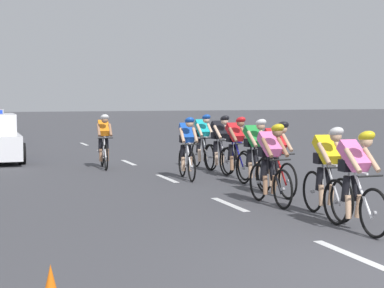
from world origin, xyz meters
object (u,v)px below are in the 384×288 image
(cyclist_lead, at_px, (355,179))
(cyclist_fifth, at_px, (255,152))
(cyclist_third, at_px, (271,163))
(cyclist_seventh, at_px, (187,147))
(cyclist_ninth, at_px, (220,143))
(cyclist_fourth, at_px, (276,157))
(cyclist_eighth, at_px, (203,141))
(cyclist_second, at_px, (328,171))
(cyclist_sixth, at_px, (236,146))
(cyclist_tenth, at_px, (104,141))

(cyclist_lead, xyz_separation_m, cyclist_fifth, (0.58, 4.81, 0.00))
(cyclist_lead, bearing_deg, cyclist_third, 93.31)
(cyclist_seventh, bearing_deg, cyclist_ninth, 38.59)
(cyclist_ninth, bearing_deg, cyclist_seventh, -141.41)
(cyclist_fourth, relative_size, cyclist_eighth, 1.00)
(cyclist_fourth, relative_size, cyclist_ninth, 1.00)
(cyclist_second, xyz_separation_m, cyclist_eighth, (0.53, 7.47, 0.00))
(cyclist_second, distance_m, cyclist_eighth, 7.49)
(cyclist_eighth, height_order, cyclist_ninth, same)
(cyclist_third, distance_m, cyclist_eighth, 6.11)
(cyclist_fifth, relative_size, cyclist_ninth, 1.00)
(cyclist_sixth, distance_m, cyclist_seventh, 1.22)
(cyclist_fifth, xyz_separation_m, cyclist_seventh, (-1.01, 1.72, 0.00))
(cyclist_second, height_order, cyclist_third, same)
(cyclist_third, height_order, cyclist_ninth, same)
(cyclist_tenth, bearing_deg, cyclist_lead, -78.90)
(cyclist_third, relative_size, cyclist_sixth, 1.00)
(cyclist_fourth, xyz_separation_m, cyclist_tenth, (-2.32, 6.03, 0.00))
(cyclist_eighth, relative_size, cyclist_tenth, 1.00)
(cyclist_second, relative_size, cyclist_fourth, 1.00)
(cyclist_lead, bearing_deg, cyclist_tenth, 101.10)
(cyclist_fourth, xyz_separation_m, cyclist_sixth, (0.34, 2.87, 0.00))
(cyclist_sixth, relative_size, cyclist_seventh, 1.00)
(cyclist_fifth, bearing_deg, cyclist_tenth, 117.52)
(cyclist_second, height_order, cyclist_fifth, same)
(cyclist_second, distance_m, cyclist_third, 1.46)
(cyclist_tenth, bearing_deg, cyclist_third, -76.16)
(cyclist_ninth, bearing_deg, cyclist_lead, -96.38)
(cyclist_third, relative_size, cyclist_eighth, 1.00)
(cyclist_second, height_order, cyclist_sixth, same)
(cyclist_second, bearing_deg, cyclist_fourth, 84.12)
(cyclist_fourth, bearing_deg, cyclist_eighth, 86.75)
(cyclist_sixth, xyz_separation_m, cyclist_tenth, (-2.66, 3.16, 0.00))
(cyclist_third, distance_m, cyclist_fifth, 2.39)
(cyclist_fifth, distance_m, cyclist_tenth, 5.31)
(cyclist_seventh, relative_size, cyclist_tenth, 1.00)
(cyclist_seventh, bearing_deg, cyclist_tenth, 115.76)
(cyclist_second, xyz_separation_m, cyclist_ninth, (0.64, 6.43, 0.00))
(cyclist_third, relative_size, cyclist_tenth, 1.00)
(cyclist_second, xyz_separation_m, cyclist_third, (-0.35, 1.42, 0.00))
(cyclist_sixth, height_order, cyclist_ninth, same)
(cyclist_second, height_order, cyclist_ninth, same)
(cyclist_fourth, xyz_separation_m, cyclist_fifth, (0.14, 1.32, 0.00))
(cyclist_third, bearing_deg, cyclist_ninth, 78.83)
(cyclist_third, distance_m, cyclist_fourth, 1.13)
(cyclist_third, xyz_separation_m, cyclist_fifth, (0.73, 2.28, 0.00))
(cyclist_second, bearing_deg, cyclist_tenth, 103.86)
(cyclist_third, bearing_deg, cyclist_second, -76.08)
(cyclist_seventh, relative_size, cyclist_eighth, 1.00)
(cyclist_sixth, xyz_separation_m, cyclist_eighth, (-0.05, 2.22, 0.00))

